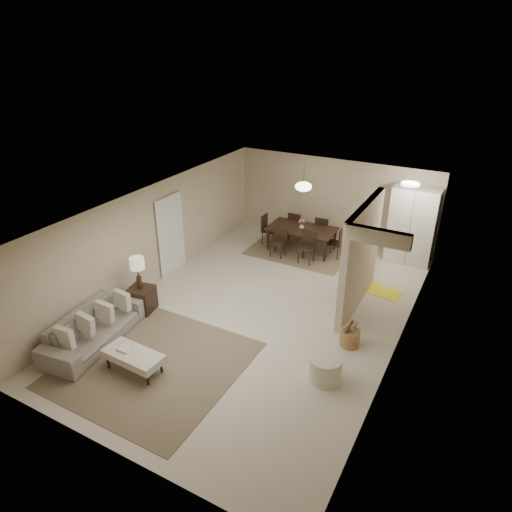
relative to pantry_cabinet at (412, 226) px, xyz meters
The scene contains 22 objects.
floor 4.88m from the pantry_cabinet, 119.52° to the right, with size 9.00×9.00×0.00m, color beige.
ceiling 4.98m from the pantry_cabinet, 119.52° to the right, with size 9.00×9.00×0.00m, color white.
back_wall 2.38m from the pantry_cabinet, behind, with size 6.00×6.00×0.00m, color #BFAF91.
left_wall 6.77m from the pantry_cabinet, 142.20° to the right, with size 9.00×9.00×0.00m, color #BFAF91.
right_wall 4.21m from the pantry_cabinet, 81.10° to the right, with size 9.00×9.00×0.00m, color #BFAF91.
partition 2.96m from the pantry_cabinet, 100.74° to the right, with size 0.15×2.50×2.50m, color #BFAF91.
doorway 6.40m from the pantry_cabinet, 146.29° to the right, with size 0.04×0.90×2.04m, color black.
pantry_cabinet is the anchor object (origin of this frame).
flush_light 1.70m from the pantry_cabinet, 93.01° to the right, with size 0.44×0.44×0.05m, color white.
living_rug 7.61m from the pantry_cabinet, 115.82° to the right, with size 3.20×3.20×0.01m, color brown.
sofa 8.34m from the pantry_cabinet, 125.26° to the right, with size 0.92×2.34×0.68m, color gray.
ottoman_bench 7.93m from the pantry_cabinet, 116.18° to the right, with size 1.17×0.57×0.41m.
side_table 7.25m from the pantry_cabinet, 131.22° to the right, with size 0.52×0.52×0.58m, color black.
table_lamp 7.21m from the pantry_cabinet, 131.22° to the right, with size 0.32×0.32×0.76m.
round_pouf 5.68m from the pantry_cabinet, 92.81° to the right, with size 0.62×0.62×0.48m, color beige.
wicker_basket 4.51m from the pantry_cabinet, 92.60° to the right, with size 0.40×0.40×0.34m, color olive.
dining_rug 3.14m from the pantry_cabinet, 165.14° to the right, with size 2.80×2.10×0.01m, color #79654B.
dining_table 3.05m from the pantry_cabinet, 165.14° to the right, with size 1.92×1.07×0.68m, color black.
dining_chairs 3.03m from the pantry_cabinet, 165.14° to the right, with size 2.40×1.76×0.89m.
vase 2.98m from the pantry_cabinet, 165.14° to the right, with size 0.15×0.15×0.15m, color white.
yellow_mat 2.25m from the pantry_cabinet, 95.03° to the right, with size 0.95×0.58×0.01m, color yellow.
pendant_light 3.09m from the pantry_cabinet, 165.14° to the right, with size 0.46×0.46×0.71m.
Camera 1 is at (4.07, -7.77, 5.71)m, focal length 32.00 mm.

